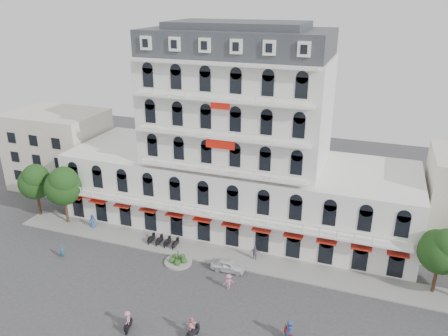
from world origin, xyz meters
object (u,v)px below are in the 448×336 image
Objects in this scene: rider_east at (289,331)px; rider_center at (128,320)px; parked_car at (228,265)px; rider_southwest at (193,327)px.

rider_east reaches higher than rider_center.
rider_southwest is (0.41, -10.74, 0.49)m from parked_car.
rider_southwest is 1.01× the size of rider_east.
rider_east is (8.16, 2.49, -0.05)m from rider_southwest.
rider_southwest reaches higher than rider_center.
rider_east is at bearing -55.00° from rider_southwest.
parked_car is at bearing 141.83° from rider_center.
rider_east reaches higher than parked_car.
rider_center is at bearing 72.64° from rider_east.
rider_center reaches higher than parked_car.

